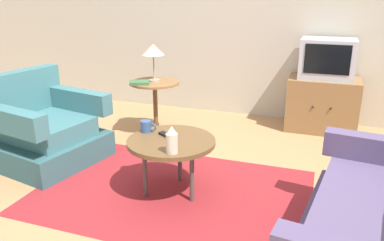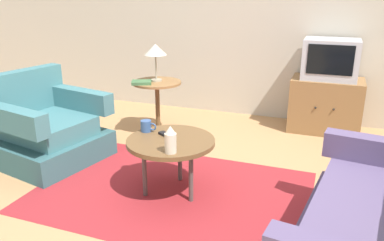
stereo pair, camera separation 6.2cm
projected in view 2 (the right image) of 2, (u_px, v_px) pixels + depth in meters
The scene contains 13 objects.
ground_plane at pixel (171, 196), 3.12m from camera, with size 16.00×16.00×0.00m, color #AD7F51.
back_wall at pixel (245, 9), 4.80m from camera, with size 9.00×0.12×2.70m, color #BCB29E.
area_rug at pixel (172, 191), 3.18m from camera, with size 2.20×1.52×0.00m, color maroon.
armchair at pixel (46, 130), 3.72m from camera, with size 1.02×1.05×0.84m.
coffee_table at pixel (171, 144), 3.05m from camera, with size 0.70×0.70×0.46m.
side_table at pixel (157, 96), 4.35m from camera, with size 0.54×0.54×0.61m.
tv_stand at pixel (325, 105), 4.47m from camera, with size 0.79×0.52×0.62m.
television at pixel (331, 59), 4.32m from camera, with size 0.59×0.45×0.45m.
table_lamp at pixel (155, 51), 4.20m from camera, with size 0.25×0.25×0.41m.
vase at pixel (170, 140), 2.76m from camera, with size 0.09×0.09×0.21m.
mug at pixel (146, 126), 3.19m from camera, with size 0.14×0.09×0.09m.
tv_remote_dark at pixel (166, 135), 3.10m from camera, with size 0.15×0.12×0.02m.
book at pixel (141, 82), 4.18m from camera, with size 0.26×0.24×0.03m.
Camera 2 is at (1.12, -2.52, 1.58)m, focal length 36.07 mm.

